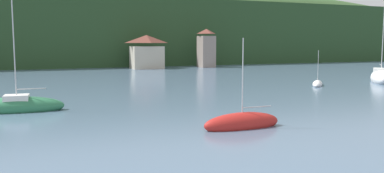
# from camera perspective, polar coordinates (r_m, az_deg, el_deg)

# --- Properties ---
(wooded_hillside) EXTENTS (352.00, 59.83, 37.08)m
(wooded_hillside) POSITION_cam_1_polar(r_m,az_deg,el_deg) (126.20, -6.65, 6.76)
(wooded_hillside) COLOR #264223
(wooded_hillside) RESTS_ON ground_plane
(shore_building_central) EXTENTS (6.69, 4.92, 6.98)m
(shore_building_central) POSITION_cam_1_polar(r_m,az_deg,el_deg) (84.59, -6.45, 4.86)
(shore_building_central) COLOR #BCB29E
(shore_building_central) RESTS_ON ground_plane
(shore_building_eastcentral) EXTENTS (3.26, 3.70, 8.39)m
(shore_building_eastcentral) POSITION_cam_1_polar(r_m,az_deg,el_deg) (88.61, 2.05, 5.40)
(shore_building_eastcentral) COLOR gray
(shore_building_eastcentral) RESTS_ON ground_plane
(sailboat_far_2) EXTENTS (3.87, 4.05, 4.74)m
(sailboat_far_2) POSITION_cam_1_polar(r_m,az_deg,el_deg) (53.39, 17.40, 0.34)
(sailboat_far_2) COLOR white
(sailboat_far_2) RESTS_ON ground_plane
(sailboat_far_4) EXTENTS (7.69, 7.91, 10.99)m
(sailboat_far_4) POSITION_cam_1_polar(r_m,az_deg,el_deg) (61.95, 25.26, 1.17)
(sailboat_far_4) COLOR white
(sailboat_far_4) RESTS_ON ground_plane
(sailboat_mid_6) EXTENTS (5.38, 1.46, 6.18)m
(sailboat_mid_6) POSITION_cam_1_polar(r_m,az_deg,el_deg) (26.14, 7.13, -5.19)
(sailboat_mid_6) COLOR red
(sailboat_mid_6) RESTS_ON ground_plane
(sailboat_far_8) EXTENTS (7.39, 2.70, 9.33)m
(sailboat_far_8) POSITION_cam_1_polar(r_m,az_deg,el_deg) (34.85, -23.62, -2.61)
(sailboat_far_8) COLOR #2D754C
(sailboat_far_8) RESTS_ON ground_plane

